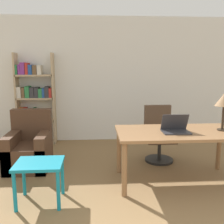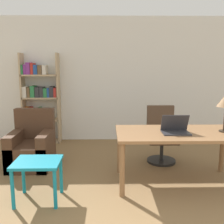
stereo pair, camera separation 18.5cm
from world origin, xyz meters
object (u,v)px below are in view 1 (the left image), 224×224
armchair (29,149)px  laptop (175,128)px  bookshelf (33,103)px  side_table_blue (39,169)px  table_lamp (224,101)px  office_chair (159,135)px  desk (178,137)px

armchair → laptop: bearing=-19.0°
armchair → bookshelf: bearing=98.8°
side_table_blue → table_lamp: bearing=10.8°
side_table_blue → office_chair: bearing=37.1°
bookshelf → side_table_blue: bearing=-76.3°
laptop → desk: bearing=41.5°
desk → bookshelf: (-2.48, 2.08, 0.21)m
table_lamp → side_table_blue: (-2.50, -0.48, -0.76)m
laptop → armchair: size_ratio=0.40×
desk → table_lamp: table_lamp is taller
table_lamp → armchair: bearing=166.5°
side_table_blue → armchair: bearing=109.1°
bookshelf → table_lamp: bearing=-33.6°
desk → bookshelf: size_ratio=0.90×
side_table_blue → armchair: size_ratio=0.60×
table_lamp → office_chair: size_ratio=0.56×
laptop → table_lamp: (0.70, 0.06, 0.37)m
side_table_blue → bookshelf: bearing=103.7°
side_table_blue → bookshelf: bookshelf is taller
side_table_blue → desk: bearing=14.2°
armchair → bookshelf: 1.51m
office_chair → armchair: 2.23m
laptop → side_table_blue: size_ratio=0.66×
table_lamp → side_table_blue: size_ratio=0.96×
office_chair → bookshelf: (-2.43, 1.19, 0.42)m
desk → laptop: (-0.06, -0.06, 0.14)m
side_table_blue → bookshelf: size_ratio=0.29×
desk → armchair: bearing=162.8°
laptop → armchair: laptop is taller
armchair → bookshelf: bookshelf is taller
laptop → office_chair: laptop is taller
table_lamp → bookshelf: bearing=146.4°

